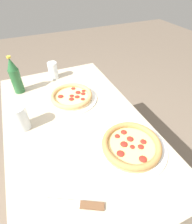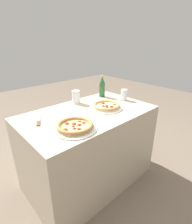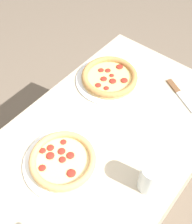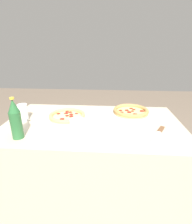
% 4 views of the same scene
% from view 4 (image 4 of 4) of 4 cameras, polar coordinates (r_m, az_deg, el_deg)
% --- Properties ---
extents(ground_plane, '(8.00, 8.00, 0.00)m').
position_cam_4_polar(ground_plane, '(1.63, -0.83, -28.18)').
color(ground_plane, '#6B5B4C').
extents(table, '(1.17, 0.70, 0.75)m').
position_cam_4_polar(table, '(1.37, -0.91, -17.86)').
color(table, '#B7A88E').
rests_on(table, ground_plane).
extents(pizza_pepperoni, '(0.30, 0.30, 0.04)m').
position_cam_4_polar(pizza_pepperoni, '(1.23, -9.39, -1.48)').
color(pizza_pepperoni, white).
rests_on(pizza_pepperoni, table).
extents(pizza_salami, '(0.31, 0.31, 0.04)m').
position_cam_4_polar(pizza_salami, '(1.33, 11.27, 0.15)').
color(pizza_salami, silver).
rests_on(pizza_salami, table).
extents(glass_mango_juice, '(0.08, 0.08, 0.13)m').
position_cam_4_polar(glass_mango_juice, '(0.93, -6.01, -6.29)').
color(glass_mango_juice, white).
rests_on(glass_mango_juice, table).
extents(glass_red_wine, '(0.06, 0.06, 0.11)m').
position_cam_4_polar(glass_red_wine, '(1.29, -22.73, -0.20)').
color(glass_red_wine, white).
rests_on(glass_red_wine, table).
extents(beer_bottle, '(0.06, 0.06, 0.23)m').
position_cam_4_polar(beer_bottle, '(1.03, -24.80, -2.22)').
color(beer_bottle, '#286033').
rests_on(beer_bottle, table).
extents(knife, '(0.12, 0.20, 0.01)m').
position_cam_4_polar(knife, '(1.10, 19.82, -6.37)').
color(knife, brown).
rests_on(knife, table).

